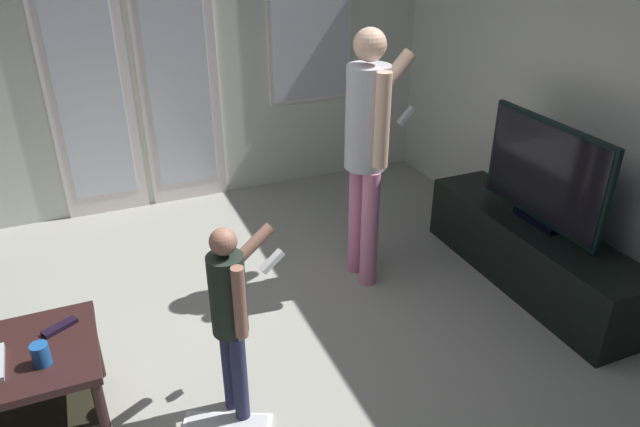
% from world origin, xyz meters
% --- Properties ---
extents(ground_plane, '(5.41, 5.12, 0.02)m').
position_xyz_m(ground_plane, '(0.00, 0.00, -0.01)').
color(ground_plane, '#9D9D92').
extents(wall_back_with_doors, '(5.41, 0.09, 2.56)m').
position_xyz_m(wall_back_with_doors, '(0.06, 2.52, 1.25)').
color(wall_back_with_doors, silver).
rests_on(wall_back_with_doors, ground_plane).
extents(coffee_table, '(0.85, 0.62, 0.47)m').
position_xyz_m(coffee_table, '(-0.87, 0.15, 0.34)').
color(coffee_table, black).
rests_on(coffee_table, ground_plane).
extents(tv_stand, '(0.45, 1.72, 0.45)m').
position_xyz_m(tv_stand, '(2.31, 0.26, 0.23)').
color(tv_stand, black).
rests_on(tv_stand, ground_plane).
extents(flat_screen_tv, '(0.08, 1.01, 0.70)m').
position_xyz_m(flat_screen_tv, '(2.31, 0.26, 0.81)').
color(flat_screen_tv, black).
rests_on(flat_screen_tv, tv_stand).
extents(person_adult, '(0.59, 0.47, 1.69)m').
position_xyz_m(person_adult, '(1.31, 0.77, 1.01)').
color(person_adult, pink).
rests_on(person_adult, ground_plane).
extents(person_child, '(0.43, 0.36, 1.07)m').
position_xyz_m(person_child, '(0.16, -0.12, 0.64)').
color(person_child, '#2B2F50').
rests_on(person_child, ground_plane).
extents(loose_keyboard, '(0.45, 0.30, 0.02)m').
position_xyz_m(loose_keyboard, '(0.08, -0.19, 0.01)').
color(loose_keyboard, white).
rests_on(loose_keyboard, ground_plane).
extents(cup_near_edge, '(0.08, 0.08, 0.11)m').
position_xyz_m(cup_near_edge, '(-0.68, 0.03, 0.53)').
color(cup_near_edge, '#1C55A0').
rests_on(cup_near_edge, coffee_table).
extents(tv_remote_black, '(0.17, 0.13, 0.02)m').
position_xyz_m(tv_remote_black, '(-0.60, 0.27, 0.49)').
color(tv_remote_black, black).
rests_on(tv_remote_black, coffee_table).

